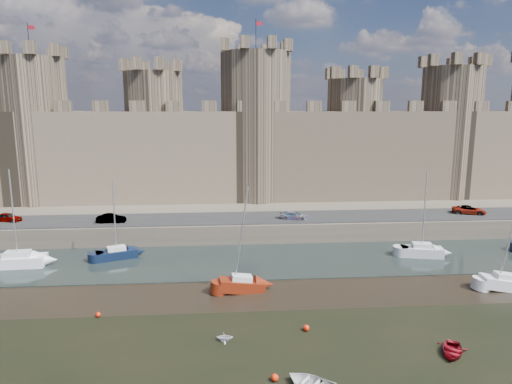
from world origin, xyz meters
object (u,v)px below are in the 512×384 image
Objects in this scene: car_0 at (8,217)px; sailboat_2 at (422,250)px; car_1 at (111,218)px; sailboat_1 at (117,253)px; car_2 at (294,216)px; sailboat_0 at (18,260)px; sailboat_4 at (242,284)px; car_3 at (469,210)px; sailboat_5 at (505,282)px.

sailboat_2 reaches higher than car_0.
sailboat_2 reaches higher than car_1.
sailboat_1 reaches higher than car_0.
car_2 is 0.34× the size of sailboat_0.
sailboat_0 is 25.50m from sailboat_4.
sailboat_0 is at bearing -168.07° from sailboat_2.
car_3 is at bearing 22.99° from sailboat_4.
car_0 is at bearing 109.12° from car_3.
sailboat_2 is (45.37, -0.04, -0.01)m from sailboat_0.
car_3 is 0.43× the size of sailboat_4.
car_1 is (13.51, -1.63, -0.00)m from car_0.
sailboat_5 is at bearing -37.69° from sailboat_1.
sailboat_1 is (-46.35, -8.25, -2.36)m from car_3.
sailboat_5 is (54.73, -20.37, -2.39)m from car_0.
sailboat_2 reaches higher than sailboat_4.
car_3 is (24.73, 1.12, 0.08)m from car_2.
car_2 is 25.81m from sailboat_5.
car_1 is at bearing 110.95° from car_3.
car_1 is at bearing -80.52° from car_0.
sailboat_4 is at bearing -106.38° from car_0.
sailboat_1 is (10.15, 1.84, -0.08)m from sailboat_0.
car_0 is at bearing 140.47° from sailboat_4.
car_0 is 12.06m from sailboat_0.
sailboat_0 reaches higher than sailboat_1.
sailboat_2 reaches higher than car_2.
car_1 is 45.34m from sailboat_5.
car_3 reaches higher than car_2.
sailboat_1 is (-21.62, -7.13, -2.29)m from car_2.
sailboat_0 is 1.06× the size of sailboat_4.
sailboat_0 is at bearing 119.00° from car_2.
sailboat_0 reaches higher than sailboat_2.
car_3 is at bearing -74.02° from car_0.
car_0 is 58.45m from sailboat_5.
sailboat_4 is at bearing -57.62° from sailboat_1.
car_3 is at bearing 7.04° from sailboat_0.
sailboat_0 reaches higher than sailboat_5.
sailboat_0 reaches higher than car_3.
sailboat_2 is at bearing -3.12° from sailboat_0.
sailboat_5 reaches higher than car_3.
sailboat_4 reaches higher than car_2.
car_0 reaches higher than car_2.
sailboat_5 is (39.12, -11.70, -0.02)m from sailboat_1.
car_0 is 61.96m from car_3.
sailboat_0 is 10.32m from sailboat_1.
sailboat_1 is (2.10, -7.03, -2.36)m from car_1.
sailboat_1 is at bearing 119.60° from car_3.
sailboat_1 is 0.90× the size of sailboat_2.
car_2 is at bearing 137.81° from sailboat_5.
sailboat_4 is (13.90, -10.32, 0.00)m from sailboat_1.
car_1 is 12.19m from sailboat_0.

